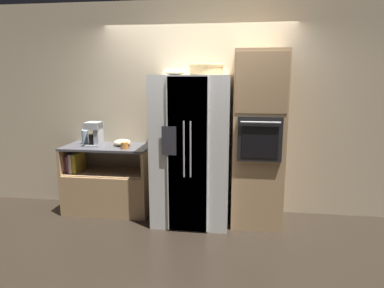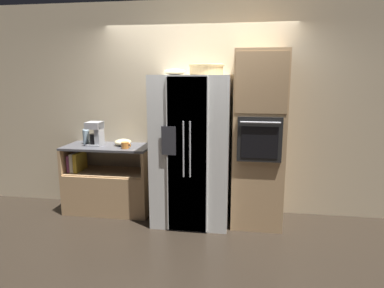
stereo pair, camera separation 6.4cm
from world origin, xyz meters
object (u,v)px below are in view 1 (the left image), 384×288
object	(u,v)px
bottle_tall	(85,135)
mixing_bowl	(122,142)
refrigerator	(192,150)
fruit_bowl	(175,72)
wall_oven	(258,139)
wicker_basket	(206,69)
mug	(125,146)
coffee_maker	(95,133)

from	to	relation	value
bottle_tall	mixing_bowl	bearing A→B (deg)	-3.88
refrigerator	fruit_bowl	size ratio (longest dim) A/B	6.82
refrigerator	wall_oven	bearing A→B (deg)	4.21
refrigerator	wicker_basket	size ratio (longest dim) A/B	4.46
refrigerator	mug	size ratio (longest dim) A/B	14.47
mug	coffee_maker	xyz separation A→B (m)	(-0.44, 0.12, 0.13)
refrigerator	coffee_maker	bearing A→B (deg)	175.51
mug	coffee_maker	distance (m)	0.48
wicker_basket	fruit_bowl	distance (m)	0.39
wall_oven	fruit_bowl	distance (m)	1.31
refrigerator	wicker_basket	world-z (taller)	wicker_basket
fruit_bowl	mug	distance (m)	1.14
wall_oven	wicker_basket	xyz separation A→B (m)	(-0.64, -0.09, 0.85)
bottle_tall	mug	world-z (taller)	bottle_tall
mug	mixing_bowl	bearing A→B (deg)	117.89
bottle_tall	coffee_maker	world-z (taller)	coffee_maker
refrigerator	mixing_bowl	xyz separation A→B (m)	(-0.97, 0.17, 0.04)
refrigerator	coffee_maker	xyz separation A→B (m)	(-1.32, 0.10, 0.17)
wicker_basket	coffee_maker	distance (m)	1.71
wall_oven	mug	size ratio (longest dim) A/B	16.73
wicker_basket	mixing_bowl	distance (m)	1.51
wicker_basket	mixing_bowl	xyz separation A→B (m)	(-1.15, 0.20, -0.96)
wall_oven	coffee_maker	distance (m)	2.13
fruit_bowl	wicker_basket	bearing A→B (deg)	-4.93
coffee_maker	mixing_bowl	bearing A→B (deg)	10.64
coffee_maker	fruit_bowl	bearing A→B (deg)	-5.38
wicker_basket	fruit_bowl	bearing A→B (deg)	175.07
mixing_bowl	mug	bearing A→B (deg)	-62.11
wicker_basket	fruit_bowl	xyz separation A→B (m)	(-0.39, 0.03, -0.03)
wall_oven	bottle_tall	bearing A→B (deg)	176.44
wicker_basket	bottle_tall	world-z (taller)	wicker_basket
mixing_bowl	coffee_maker	size ratio (longest dim) A/B	0.71
bottle_tall	coffee_maker	bearing A→B (deg)	-27.20
wall_oven	mug	xyz separation A→B (m)	(-1.69, -0.08, -0.11)
wall_oven	fruit_bowl	bearing A→B (deg)	-176.63
wicker_basket	bottle_tall	distance (m)	1.92
wall_oven	fruit_bowl	xyz separation A→B (m)	(-1.03, -0.06, 0.81)
wall_oven	fruit_bowl	size ratio (longest dim) A/B	7.88
wall_oven	mixing_bowl	size ratio (longest dim) A/B	9.36
bottle_tall	fruit_bowl	bearing A→B (deg)	-8.97
wicker_basket	coffee_maker	world-z (taller)	wicker_basket
refrigerator	mug	bearing A→B (deg)	-178.72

